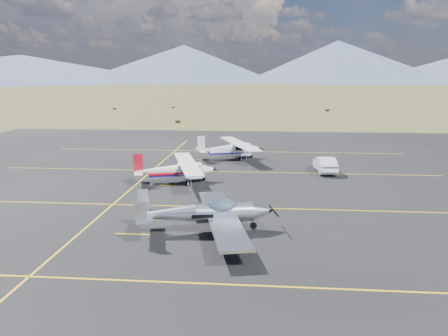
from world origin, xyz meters
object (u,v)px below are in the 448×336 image
(aircraft_plain, at_px, (230,148))
(aircraft_low_wing, at_px, (208,213))
(aircraft_cessna, at_px, (176,169))
(sedan, at_px, (325,164))

(aircraft_plain, bearing_deg, aircraft_low_wing, -109.94)
(aircraft_low_wing, bearing_deg, aircraft_cessna, 96.73)
(aircraft_low_wing, xyz_separation_m, aircraft_plain, (-0.36, 21.90, 0.06))
(aircraft_plain, height_order, sedan, aircraft_plain)
(aircraft_cessna, xyz_separation_m, aircraft_plain, (3.70, 10.66, 0.03))
(aircraft_low_wing, height_order, aircraft_cessna, aircraft_cessna)
(aircraft_cessna, distance_m, sedan, 13.76)
(aircraft_cessna, distance_m, aircraft_plain, 11.28)
(aircraft_plain, bearing_deg, sedan, -52.53)
(aircraft_plain, relative_size, sedan, 2.27)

